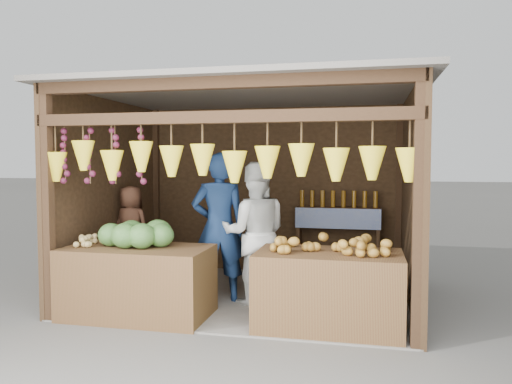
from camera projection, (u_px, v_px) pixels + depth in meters
The scene contains 12 objects.
ground at pixel (250, 296), 6.50m from camera, with size 80.00×80.00×0.00m, color #514F49.
stall_structure at pixel (247, 169), 6.37m from camera, with size 4.30×3.30×2.66m.
back_shelf at pixel (338, 221), 7.47m from camera, with size 1.25×0.32×1.32m.
counter_left at pixel (138, 282), 5.63m from camera, with size 1.63×0.85×0.80m, color #4D3719.
counter_right at pixel (329, 291), 5.21m from camera, with size 1.51×0.85×0.81m, color #492818.
stool at pixel (132, 277), 6.96m from camera, with size 0.30×0.30×0.28m, color black.
man_standing at pixel (219, 228), 6.20m from camera, with size 0.68×0.45×1.87m, color #14284C.
woman_standing at pixel (255, 233), 6.14m from camera, with size 0.85×0.66×1.75m, color silver.
vendor_seated at pixel (131, 227), 6.91m from camera, with size 0.56×0.36×1.14m, color #563322.
melon_pile at pixel (135, 233), 5.63m from camera, with size 1.00×0.50×0.32m, color #124412, non-canonical shape.
tanfruit_pile at pixel (88, 240), 5.71m from camera, with size 0.34×0.40×0.13m, color tan, non-canonical shape.
mango_pile at pixel (329, 242), 5.18m from camera, with size 1.40×0.64×0.22m, color #BA4218, non-canonical shape.
Camera 1 is at (1.47, -6.24, 1.76)m, focal length 35.00 mm.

